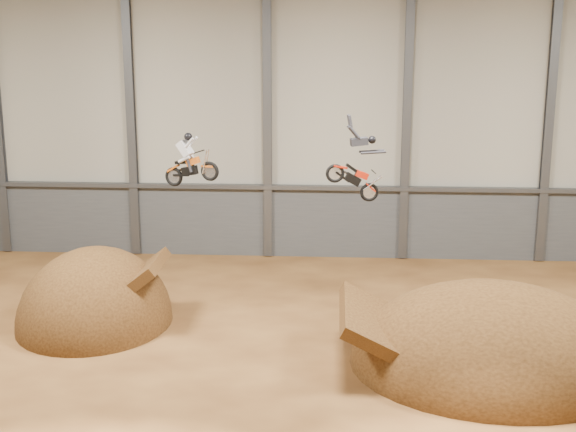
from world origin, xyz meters
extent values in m
plane|color=#543216|center=(0.00, 0.00, 0.00)|extent=(40.00, 40.00, 0.00)
cube|color=#ACA898|center=(0.00, 15.00, 7.00)|extent=(40.00, 0.10, 14.00)
cube|color=#4A4D51|center=(0.00, 14.90, 1.75)|extent=(39.80, 0.18, 3.50)
cube|color=#47494F|center=(0.00, 14.75, 3.55)|extent=(39.80, 0.35, 0.20)
cube|color=#47494F|center=(-10.00, 14.80, 7.00)|extent=(0.40, 0.36, 13.90)
cube|color=#47494F|center=(-3.33, 14.80, 7.00)|extent=(0.40, 0.36, 13.90)
cube|color=#47494F|center=(3.33, 14.80, 7.00)|extent=(0.40, 0.36, 13.90)
cube|color=#47494F|center=(10.00, 14.80, 7.00)|extent=(0.40, 0.36, 13.90)
ellipsoid|color=#361F0D|center=(-9.31, 5.34, 0.00)|extent=(5.95, 6.86, 5.95)
ellipsoid|color=#361F0D|center=(5.43, 2.26, 0.00)|extent=(9.68, 8.56, 5.58)
camera|label=1|loc=(0.05, -23.64, 11.57)|focal=50.00mm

